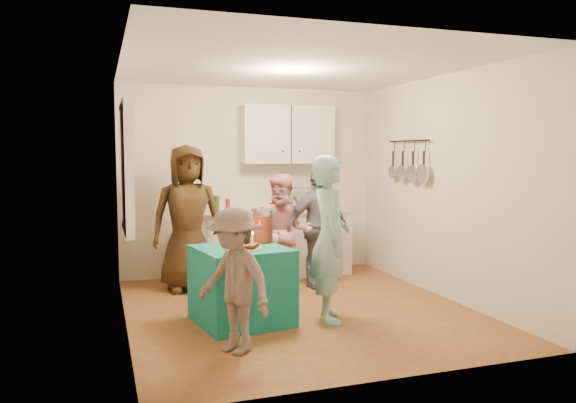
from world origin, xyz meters
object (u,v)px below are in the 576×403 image
object	(u,v)px
man_birthday	(330,238)
woman_back_center	(284,233)
party_table	(241,285)
punch_jar	(262,226)
woman_back_left	(187,218)
counter	(271,245)
woman_back_right	(318,227)
child_near_left	(234,281)
microwave	(306,199)

from	to	relation	value
man_birthday	woman_back_center	size ratio (longest dim) A/B	1.16
party_table	man_birthday	xyz separation A→B (m)	(0.87, -0.19, 0.46)
punch_jar	woman_back_left	xyz separation A→B (m)	(-0.59, 1.28, -0.03)
counter	punch_jar	world-z (taller)	punch_jar
woman_back_center	punch_jar	bearing A→B (deg)	-98.71
punch_jar	woman_back_right	distance (m)	1.38
woman_back_right	woman_back_center	bearing A→B (deg)	176.34
woman_back_right	child_near_left	distance (m)	2.52
party_table	punch_jar	bearing A→B (deg)	39.25
woman_back_left	woman_back_right	bearing A→B (deg)	-14.68
man_birthday	child_near_left	distance (m)	1.31
microwave	party_table	xyz separation A→B (m)	(-1.42, -1.95, -0.67)
child_near_left	microwave	bearing A→B (deg)	118.22
woman_back_right	party_table	bearing A→B (deg)	-149.11
man_birthday	woman_back_center	world-z (taller)	man_birthday
punch_jar	party_table	bearing A→B (deg)	-140.75
woman_back_center	woman_back_right	size ratio (longest dim) A/B	0.95
counter	man_birthday	size ratio (longest dim) A/B	1.31
counter	child_near_left	xyz separation A→B (m)	(-1.15, -2.76, 0.19)
punch_jar	woman_back_left	size ratio (longest dim) A/B	0.19
man_birthday	child_near_left	size ratio (longest dim) A/B	1.35
counter	woman_back_left	world-z (taller)	woman_back_left
woman_back_center	counter	bearing A→B (deg)	106.94
punch_jar	woman_back_center	bearing A→B (deg)	59.00
counter	woman_back_right	size ratio (longest dim) A/B	1.45
counter	woman_back_left	size ratio (longest dim) A/B	1.22
man_birthday	woman_back_right	bearing A→B (deg)	-1.22
woman_back_left	woman_back_center	world-z (taller)	woman_back_left
woman_back_right	microwave	bearing A→B (deg)	68.73
microwave	woman_back_left	distance (m)	1.78
party_table	child_near_left	world-z (taller)	child_near_left
counter	man_birthday	distance (m)	2.19
woman_back_left	woman_back_center	bearing A→B (deg)	-22.53
man_birthday	woman_back_right	world-z (taller)	man_birthday
woman_back_center	woman_back_right	world-z (taller)	woman_back_right
counter	punch_jar	distance (m)	1.89
man_birthday	woman_back_center	distance (m)	1.31
microwave	child_near_left	bearing A→B (deg)	-125.26
punch_jar	man_birthday	xyz separation A→B (m)	(0.58, -0.43, -0.09)
microwave	child_near_left	distance (m)	3.26
party_table	punch_jar	size ratio (longest dim) A/B	2.50
party_table	woman_back_left	world-z (taller)	woman_back_left
counter	party_table	size ratio (longest dim) A/B	2.59
punch_jar	man_birthday	distance (m)	0.73
punch_jar	woman_back_right	world-z (taller)	woman_back_right
counter	woman_back_right	bearing A→B (deg)	-63.23
microwave	woman_back_right	distance (m)	0.84
woman_back_left	child_near_left	distance (m)	2.34
man_birthday	party_table	bearing A→B (deg)	93.02
woman_back_left	woman_back_right	world-z (taller)	woman_back_left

